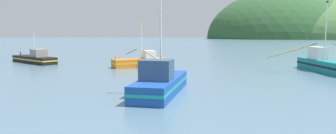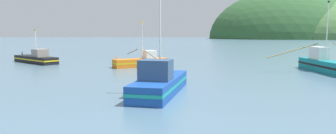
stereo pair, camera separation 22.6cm
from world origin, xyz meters
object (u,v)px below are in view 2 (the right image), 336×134
Objects in this scene: fishing_boat_orange at (142,61)px; fishing_boat_blue at (160,83)px; fishing_boat_teal at (324,64)px; fishing_boat_black at (36,59)px.

fishing_boat_blue is (2.64, -18.08, 0.12)m from fishing_boat_orange.
fishing_boat_black is at bearing -107.00° from fishing_boat_teal.
fishing_boat_teal is 38.53m from fishing_boat_black.
fishing_boat_orange is 0.97× the size of fishing_boat_blue.
fishing_boat_blue is (-18.41, -12.52, -0.09)m from fishing_boat_teal.
fishing_boat_orange is at bearing 21.46° from fishing_boat_blue.
fishing_boat_orange is 16.78m from fishing_boat_black.
fishing_boat_orange is at bearing -156.42° from fishing_boat_black.
fishing_boat_teal is (21.04, -5.56, 0.21)m from fishing_boat_orange.
fishing_boat_blue reaches higher than fishing_boat_black.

